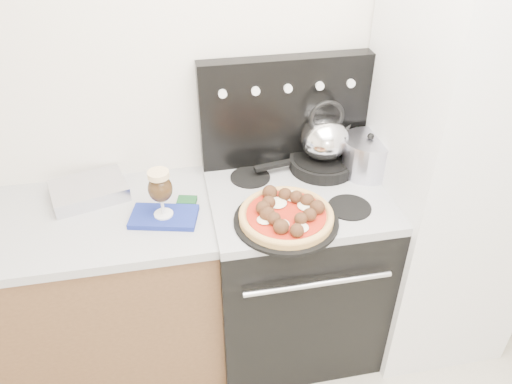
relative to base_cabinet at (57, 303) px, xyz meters
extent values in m
cube|color=silver|center=(1.02, 0.30, 0.82)|extent=(3.50, 0.01, 2.50)
cube|color=brown|center=(0.00, 0.00, 0.00)|extent=(1.45, 0.60, 0.86)
cube|color=#B0B1B4|center=(0.00, 0.00, 0.45)|extent=(1.48, 0.63, 0.04)
cube|color=black|center=(1.10, -0.02, 0.01)|extent=(0.76, 0.65, 0.88)
cube|color=#ADADB2|center=(1.10, -0.02, 0.47)|extent=(0.76, 0.65, 0.04)
cube|color=black|center=(1.10, 0.25, 0.74)|extent=(0.76, 0.08, 0.50)
cube|color=silver|center=(1.80, -0.05, 0.52)|extent=(0.64, 0.68, 1.90)
cube|color=white|center=(0.22, 0.15, 0.50)|extent=(0.35, 0.30, 0.06)
cube|color=navy|center=(0.53, -0.08, 0.48)|extent=(0.30, 0.21, 0.02)
cylinder|color=black|center=(1.01, -0.21, 0.50)|extent=(0.44, 0.44, 0.01)
cylinder|color=#252525|center=(1.27, 0.14, 0.52)|extent=(0.35, 0.35, 0.05)
cylinder|color=silver|center=(1.45, 0.07, 0.57)|extent=(0.24, 0.24, 0.16)
camera|label=1|loc=(0.59, -1.71, 1.73)|focal=35.00mm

